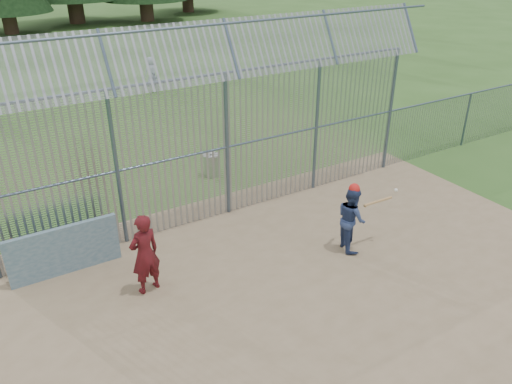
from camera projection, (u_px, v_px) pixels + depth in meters
ground at (300, 275)px, 11.62m from camera, size 120.00×120.00×0.00m
dirt_infield at (313, 286)px, 11.23m from camera, size 14.00×10.00×0.02m
dugout_wall at (64, 250)px, 11.42m from camera, size 2.50×0.12×1.20m
batter at (351, 219)px, 12.24m from camera, size 0.84×0.96×1.68m
onlooker at (145, 254)px, 10.68m from camera, size 0.77×0.59×1.89m
bg_kid_standing at (152, 72)px, 26.08m from camera, size 0.79×0.55×1.53m
bg_kid_seated at (155, 82)px, 25.18m from camera, size 0.59×0.25×1.01m
batting_gear at (360, 191)px, 11.95m from camera, size 1.26×0.50×0.64m
trash_can at (212, 165)px, 16.31m from camera, size 0.56×0.56×0.82m
backstop_fence at (285, 123)px, 13.99m from camera, size 20.09×0.81×5.30m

